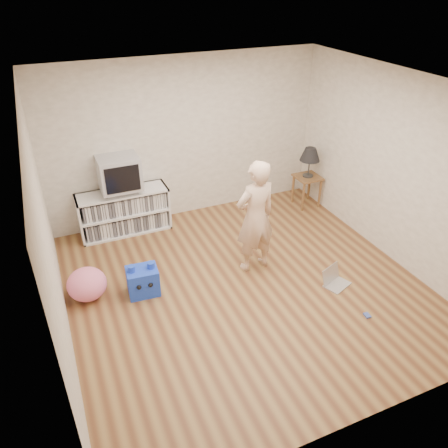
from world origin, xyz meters
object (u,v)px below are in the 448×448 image
media_unit (124,211)px  crt_tv (119,173)px  plush_pink (87,284)px  plush_blue (143,281)px  table_lamp (310,155)px  person (255,217)px  dvd_deck (121,190)px  side_table (307,183)px  laptop (334,279)px

media_unit → crt_tv: 0.67m
plush_pink → crt_tv: bearing=60.8°
plush_blue → plush_pink: (-0.68, 0.19, 0.02)m
table_lamp → person: person is taller
dvd_deck → side_table: (3.14, -0.37, -0.32)m
dvd_deck → plush_pink: size_ratio=0.91×
person → plush_pink: 2.34m
person → plush_blue: (-1.57, 0.05, -0.61)m
crt_tv → plush_blue: (-0.13, -1.63, -0.83)m
dvd_deck → person: size_ratio=0.28×
media_unit → table_lamp: table_lamp is taller
crt_tv → side_table: crt_tv is taller
plush_blue → dvd_deck: bearing=90.3°
laptop → plush_blue: 2.53m
plush_pink → media_unit: bearing=61.1°
media_unit → dvd_deck: size_ratio=3.11×
side_table → plush_pink: size_ratio=1.11×
person → media_unit: bearing=-56.2°
laptop → dvd_deck: bearing=112.1°
plush_pink → plush_blue: bearing=-15.8°
table_lamp → plush_blue: (-3.26, -1.26, -0.75)m
crt_tv → person: size_ratio=0.37×
dvd_deck → side_table: dvd_deck is taller
crt_tv → plush_pink: crt_tv is taller
dvd_deck → laptop: size_ratio=1.08×
media_unit → crt_tv: size_ratio=2.33×
media_unit → plush_pink: size_ratio=2.82×
dvd_deck → side_table: 3.17m
table_lamp → plush_blue: size_ratio=1.13×
person → plush_blue: size_ratio=3.55×
plush_pink → person: bearing=-6.2°
crt_tv → person: person is taller
dvd_deck → table_lamp: table_lamp is taller
dvd_deck → plush_pink: 1.73m
crt_tv → table_lamp: bearing=-6.7°
crt_tv → side_table: bearing=-6.7°
media_unit → dvd_deck: (-0.00, -0.02, 0.39)m
crt_tv → person: (1.44, -1.68, -0.21)m
person → laptop: bearing=130.2°
dvd_deck → plush_pink: dvd_deck is taller
dvd_deck → laptop: bearing=-47.3°
side_table → plush_pink: 4.09m
table_lamp → plush_pink: (-3.94, -1.07, -0.73)m
table_lamp → plush_pink: 4.15m
dvd_deck → table_lamp: size_ratio=0.87×
crt_tv → dvd_deck: bearing=90.0°
media_unit → laptop: (2.27, -2.47, -0.29)m
side_table → plush_pink: bearing=-164.8°
side_table → person: person is taller
side_table → table_lamp: 0.53m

